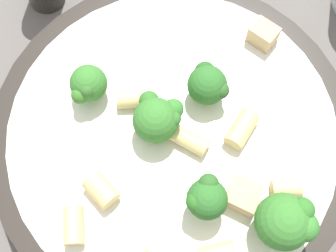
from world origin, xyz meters
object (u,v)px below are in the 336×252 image
object	(u,v)px
broccoli_floret_0	(202,84)
chicken_chunk_0	(259,35)
pasta_bowl	(168,136)
rigatoni_0	(237,128)
broccoli_floret_2	(201,198)
rigatoni_4	(126,99)
rigatoni_2	(281,189)
rigatoni_6	(68,226)
chicken_chunk_1	(238,195)
broccoli_floret_4	(281,221)
broccoli_floret_1	(83,85)
rigatoni_3	(96,190)
rigatoni_5	(184,140)
broccoli_floret_3	(152,115)

from	to	relation	value
broccoli_floret_0	chicken_chunk_0	distance (m)	0.07
pasta_bowl	broccoli_floret_0	size ratio (longest dim) A/B	8.26
rigatoni_0	chicken_chunk_0	bearing A→B (deg)	76.44
chicken_chunk_0	broccoli_floret_0	bearing A→B (deg)	-132.23
broccoli_floret_2	rigatoni_4	world-z (taller)	broccoli_floret_2
rigatoni_0	rigatoni_2	world-z (taller)	rigatoni_0
rigatoni_6	chicken_chunk_1	xyz separation A→B (m)	(0.12, 0.02, 0.00)
broccoli_floret_4	chicken_chunk_1	distance (m)	0.04
pasta_bowl	broccoli_floret_1	xyz separation A→B (m)	(-0.06, 0.03, 0.03)
pasta_bowl	rigatoni_4	bearing A→B (deg)	146.02
rigatoni_3	chicken_chunk_1	distance (m)	0.10
rigatoni_3	rigatoni_4	distance (m)	0.07
rigatoni_5	rigatoni_6	xyz separation A→B (m)	(-0.08, -0.07, 0.00)
broccoli_floret_1	rigatoni_6	xyz separation A→B (m)	(-0.00, -0.10, -0.01)
broccoli_floret_1	chicken_chunk_1	xyz separation A→B (m)	(0.12, -0.08, -0.01)
rigatoni_2	chicken_chunk_1	bearing A→B (deg)	-170.03
pasta_bowl	rigatoni_4	size ratio (longest dim) A/B	14.00
broccoli_floret_1	broccoli_floret_3	distance (m)	0.06
rigatoni_3	pasta_bowl	bearing A→B (deg)	45.16
broccoli_floret_4	rigatoni_5	xyz separation A→B (m)	(-0.06, 0.06, -0.02)
broccoli_floret_2	broccoli_floret_3	bearing A→B (deg)	120.17
broccoli_floret_1	broccoli_floret_2	bearing A→B (deg)	-43.87
broccoli_floret_0	broccoli_floret_3	world-z (taller)	broccoli_floret_3
broccoli_floret_2	chicken_chunk_0	bearing A→B (deg)	71.12
broccoli_floret_3	chicken_chunk_1	size ratio (longest dim) A/B	1.62
broccoli_floret_3	chicken_chunk_1	distance (m)	0.08
broccoli_floret_3	rigatoni_0	xyz separation A→B (m)	(0.06, -0.00, -0.01)
rigatoni_2	rigatoni_5	xyz separation A→B (m)	(-0.07, 0.04, 0.00)
broccoli_floret_1	rigatoni_0	size ratio (longest dim) A/B	1.14
broccoli_floret_3	broccoli_floret_2	bearing A→B (deg)	-59.83
rigatoni_4	pasta_bowl	bearing A→B (deg)	-33.98
broccoli_floret_3	rigatoni_2	bearing A→B (deg)	-27.34
rigatoni_0	chicken_chunk_0	xyz separation A→B (m)	(0.02, 0.08, 0.00)
broccoli_floret_1	rigatoni_2	bearing A→B (deg)	-26.29
broccoli_floret_3	rigatoni_6	size ratio (longest dim) A/B	1.46
rigatoni_4	broccoli_floret_1	bearing A→B (deg)	169.48
broccoli_floret_0	broccoli_floret_3	size ratio (longest dim) A/B	0.90
broccoli_floret_1	broccoli_floret_2	distance (m)	0.12
rigatoni_2	chicken_chunk_0	xyz separation A→B (m)	(-0.01, 0.13, 0.00)
pasta_bowl	rigatoni_3	world-z (taller)	rigatoni_3
rigatoni_0	rigatoni_6	world-z (taller)	rigatoni_0
chicken_chunk_0	chicken_chunk_1	size ratio (longest dim) A/B	0.90
rigatoni_6	chicken_chunk_0	bearing A→B (deg)	48.60
broccoli_floret_4	rigatoni_0	bearing A→B (deg)	109.41
broccoli_floret_4	rigatoni_0	xyz separation A→B (m)	(-0.03, 0.07, -0.02)
rigatoni_4	chicken_chunk_0	xyz separation A→B (m)	(0.10, 0.06, 0.00)
rigatoni_3	rigatoni_4	bearing A→B (deg)	77.14
rigatoni_6	broccoli_floret_0	bearing A→B (deg)	49.00
broccoli_floret_3	rigatoni_3	xyz separation A→B (m)	(-0.04, -0.05, -0.01)
broccoli_floret_1	chicken_chunk_0	xyz separation A→B (m)	(0.14, 0.05, -0.01)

